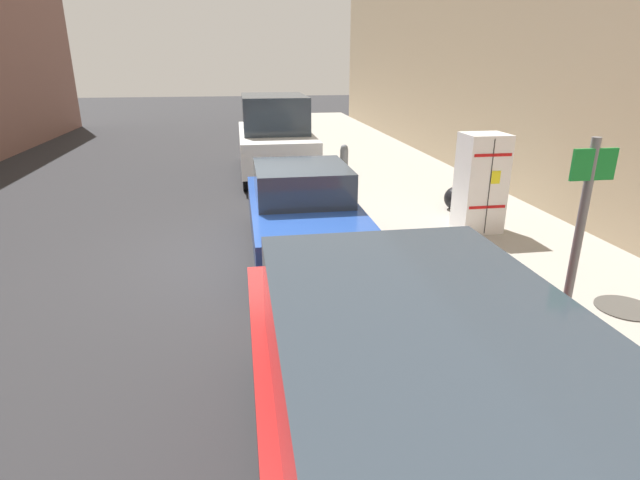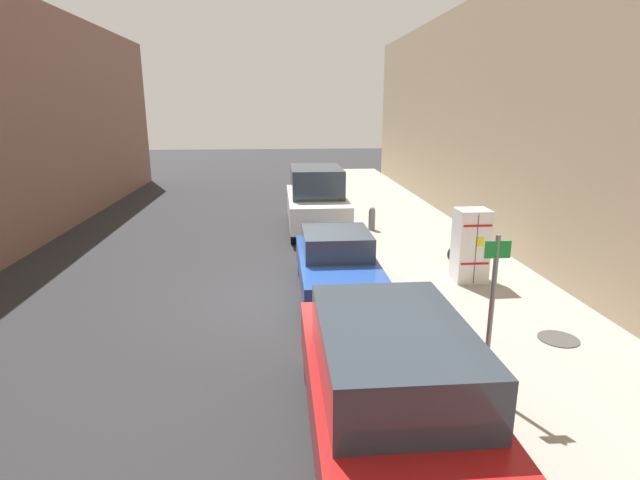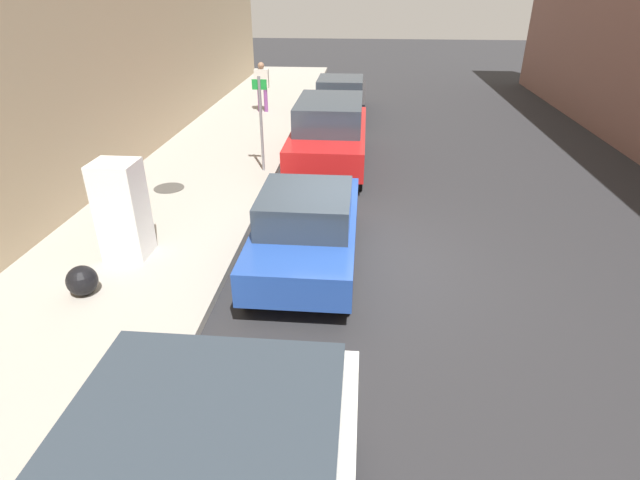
{
  "view_description": "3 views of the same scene",
  "coord_description": "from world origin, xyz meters",
  "px_view_note": "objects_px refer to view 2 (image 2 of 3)",
  "views": [
    {
      "loc": [
        0.09,
        7.74,
        3.03
      ],
      "look_at": [
        -0.89,
        1.67,
        0.82
      ],
      "focal_mm": 28.0,
      "sensor_mm": 36.0,
      "label": 1
    },
    {
      "loc": [
        0.4,
        10.62,
        4.16
      ],
      "look_at": [
        -0.56,
        -0.82,
        1.07
      ],
      "focal_mm": 28.0,
      "sensor_mm": 36.0,
      "label": 2
    },
    {
      "loc": [
        0.03,
        -7.77,
        4.49
      ],
      "look_at": [
        -0.53,
        -1.46,
        1.21
      ],
      "focal_mm": 28.0,
      "sensor_mm": 36.0,
      "label": 3
    }
  ],
  "objects_px": {
    "trash_bag": "(456,255)",
    "parked_hatchback_blue": "(337,263)",
    "street_sign_post": "(492,306)",
    "parked_van_white": "(316,199)",
    "parked_suv_red": "(391,389)",
    "fire_hydrant": "(372,218)",
    "discarded_refrigerator": "(471,245)"
  },
  "relations": [
    {
      "from": "trash_bag",
      "to": "parked_hatchback_blue",
      "type": "xyz_separation_m",
      "value": [
        3.34,
        1.51,
        0.34
      ]
    },
    {
      "from": "street_sign_post",
      "to": "parked_van_white",
      "type": "xyz_separation_m",
      "value": [
        1.63,
        -10.6,
        -0.4
      ]
    },
    {
      "from": "street_sign_post",
      "to": "parked_suv_red",
      "type": "height_order",
      "value": "street_sign_post"
    },
    {
      "from": "street_sign_post",
      "to": "trash_bag",
      "type": "height_order",
      "value": "street_sign_post"
    },
    {
      "from": "fire_hydrant",
      "to": "trash_bag",
      "type": "xyz_separation_m",
      "value": [
        -1.54,
        3.83,
        -0.16
      ]
    },
    {
      "from": "discarded_refrigerator",
      "to": "parked_hatchback_blue",
      "type": "bearing_deg",
      "value": 3.78
    },
    {
      "from": "parked_suv_red",
      "to": "parked_hatchback_blue",
      "type": "bearing_deg",
      "value": -90.0
    },
    {
      "from": "discarded_refrigerator",
      "to": "street_sign_post",
      "type": "height_order",
      "value": "street_sign_post"
    },
    {
      "from": "street_sign_post",
      "to": "discarded_refrigerator",
      "type": "bearing_deg",
      "value": -108.2
    },
    {
      "from": "parked_van_white",
      "to": "parked_suv_red",
      "type": "xyz_separation_m",
      "value": [
        -0.0,
        11.64,
        -0.17
      ]
    },
    {
      "from": "fire_hydrant",
      "to": "street_sign_post",
      "type": "bearing_deg",
      "value": 89.03
    },
    {
      "from": "discarded_refrigerator",
      "to": "parked_suv_red",
      "type": "bearing_deg",
      "value": 60.96
    },
    {
      "from": "street_sign_post",
      "to": "fire_hydrant",
      "type": "xyz_separation_m",
      "value": [
        -0.17,
        -9.8,
        -0.93
      ]
    },
    {
      "from": "street_sign_post",
      "to": "fire_hydrant",
      "type": "relative_size",
      "value": 3.05
    },
    {
      "from": "trash_bag",
      "to": "parked_hatchback_blue",
      "type": "bearing_deg",
      "value": 24.4
    },
    {
      "from": "parked_suv_red",
      "to": "trash_bag",
      "type": "bearing_deg",
      "value": -115.45
    },
    {
      "from": "parked_van_white",
      "to": "parked_hatchback_blue",
      "type": "relative_size",
      "value": 1.17
    },
    {
      "from": "parked_van_white",
      "to": "parked_suv_red",
      "type": "bearing_deg",
      "value": 90.0
    },
    {
      "from": "parked_hatchback_blue",
      "to": "discarded_refrigerator",
      "type": "bearing_deg",
      "value": -176.22
    },
    {
      "from": "fire_hydrant",
      "to": "parked_van_white",
      "type": "height_order",
      "value": "parked_van_white"
    },
    {
      "from": "discarded_refrigerator",
      "to": "parked_van_white",
      "type": "bearing_deg",
      "value": -61.9
    },
    {
      "from": "parked_hatchback_blue",
      "to": "parked_suv_red",
      "type": "bearing_deg",
      "value": 90.0
    },
    {
      "from": "fire_hydrant",
      "to": "parked_hatchback_blue",
      "type": "bearing_deg",
      "value": 71.37
    },
    {
      "from": "discarded_refrigerator",
      "to": "parked_suv_red",
      "type": "height_order",
      "value": "discarded_refrigerator"
    },
    {
      "from": "discarded_refrigerator",
      "to": "parked_hatchback_blue",
      "type": "relative_size",
      "value": 0.43
    },
    {
      "from": "fire_hydrant",
      "to": "parked_suv_red",
      "type": "bearing_deg",
      "value": 80.56
    },
    {
      "from": "parked_van_white",
      "to": "parked_hatchback_blue",
      "type": "bearing_deg",
      "value": 90.0
    },
    {
      "from": "fire_hydrant",
      "to": "parked_van_white",
      "type": "distance_m",
      "value": 2.04
    },
    {
      "from": "discarded_refrigerator",
      "to": "fire_hydrant",
      "type": "bearing_deg",
      "value": -75.08
    },
    {
      "from": "fire_hydrant",
      "to": "parked_van_white",
      "type": "bearing_deg",
      "value": -24.0
    },
    {
      "from": "parked_van_white",
      "to": "fire_hydrant",
      "type": "bearing_deg",
      "value": 156.0
    },
    {
      "from": "fire_hydrant",
      "to": "discarded_refrigerator",
      "type": "bearing_deg",
      "value": 104.92
    }
  ]
}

